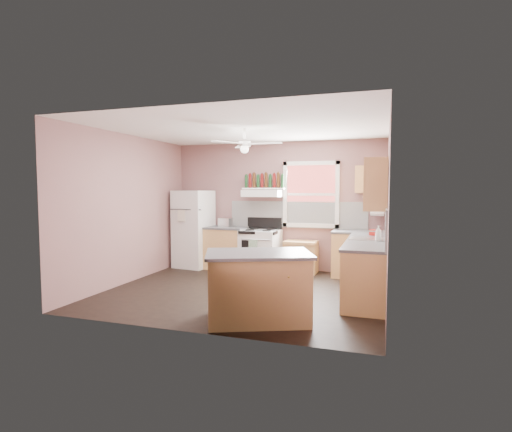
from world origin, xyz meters
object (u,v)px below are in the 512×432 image
(toaster, at_px, (225,223))
(island, at_px, (258,288))
(cart, at_px, (301,257))
(refrigerator, at_px, (194,229))
(stove, at_px, (260,250))

(toaster, height_order, island, toaster)
(toaster, bearing_deg, island, -47.63)
(cart, height_order, island, island)
(refrigerator, xyz_separation_m, cart, (2.36, 0.12, -0.51))
(toaster, bearing_deg, cart, 14.22)
(stove, height_order, cart, stove)
(stove, distance_m, island, 3.14)
(island, bearing_deg, stove, 84.67)
(stove, xyz_separation_m, island, (0.91, -3.01, 0.00))
(stove, relative_size, cart, 1.32)
(refrigerator, relative_size, toaster, 5.98)
(cart, bearing_deg, stove, -172.60)
(cart, bearing_deg, refrigerator, -175.42)
(cart, distance_m, island, 3.09)
(stove, bearing_deg, toaster, -179.03)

